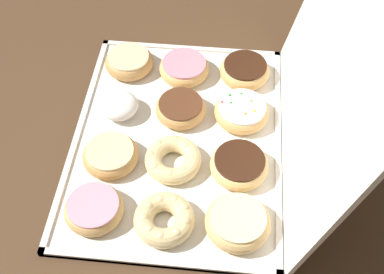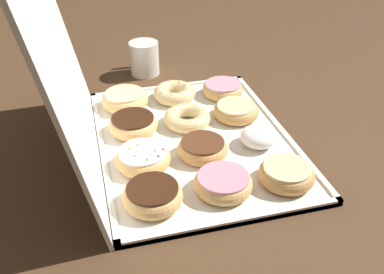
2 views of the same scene
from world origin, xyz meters
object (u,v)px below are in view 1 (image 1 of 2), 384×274
(pink_frosted_donut_3, at_px, (94,209))
(sprinkle_donut_9, at_px, (242,111))
(glazed_ring_donut_2, at_px, (111,155))
(powdered_filled_donut_1, at_px, (119,105))
(chocolate_frosted_donut_5, at_px, (178,108))
(donut_box, at_px, (177,140))
(glazed_ring_donut_0, at_px, (129,62))
(chocolate_frosted_donut_8, at_px, (245,70))
(cruller_donut_6, at_px, (171,159))
(cruller_donut_7, at_px, (165,219))
(chocolate_frosted_donut_10, at_px, (239,165))
(pink_frosted_donut_4, at_px, (184,68))
(glazed_ring_donut_11, at_px, (238,222))

(pink_frosted_donut_3, height_order, sprinkle_donut_9, sprinkle_donut_9)
(glazed_ring_donut_2, bearing_deg, powdered_filled_donut_1, -177.06)
(chocolate_frosted_donut_5, distance_m, sprinkle_donut_9, 0.13)
(donut_box, bearing_deg, glazed_ring_donut_0, -145.45)
(chocolate_frosted_donut_5, distance_m, chocolate_frosted_donut_8, 0.19)
(glazed_ring_donut_0, xyz_separation_m, cruller_donut_6, (0.26, 0.13, -0.00))
(glazed_ring_donut_2, xyz_separation_m, sprinkle_donut_9, (-0.14, 0.25, 0.00))
(chocolate_frosted_donut_5, height_order, cruller_donut_7, cruller_donut_7)
(chocolate_frosted_donut_5, relative_size, chocolate_frosted_donut_10, 0.94)
(powdered_filled_donut_1, xyz_separation_m, chocolate_frosted_donut_8, (-0.13, 0.26, -0.00))
(pink_frosted_donut_4, xyz_separation_m, glazed_ring_donut_11, (0.38, 0.14, 0.00))
(glazed_ring_donut_2, bearing_deg, glazed_ring_donut_11, 64.16)
(glazed_ring_donut_0, height_order, glazed_ring_donut_2, glazed_ring_donut_0)
(glazed_ring_donut_2, distance_m, cruller_donut_6, 0.12)
(glazed_ring_donut_2, height_order, chocolate_frosted_donut_5, chocolate_frosted_donut_5)
(sprinkle_donut_9, bearing_deg, powdered_filled_donut_1, -87.68)
(powdered_filled_donut_1, relative_size, glazed_ring_donut_2, 0.73)
(chocolate_frosted_donut_8, bearing_deg, chocolate_frosted_donut_5, -47.47)
(glazed_ring_donut_2, bearing_deg, donut_box, 118.86)
(powdered_filled_donut_1, height_order, cruller_donut_6, powdered_filled_donut_1)
(pink_frosted_donut_4, distance_m, chocolate_frosted_donut_5, 0.12)
(glazed_ring_donut_2, bearing_deg, cruller_donut_7, 44.17)
(pink_frosted_donut_4, height_order, glazed_ring_donut_11, glazed_ring_donut_11)
(cruller_donut_6, xyz_separation_m, glazed_ring_donut_11, (0.13, 0.14, 0.00))
(pink_frosted_donut_3, bearing_deg, glazed_ring_donut_11, 89.30)
(pink_frosted_donut_4, bearing_deg, pink_frosted_donut_3, -18.29)
(glazed_ring_donut_2, relative_size, pink_frosted_donut_3, 1.01)
(glazed_ring_donut_2, distance_m, sprinkle_donut_9, 0.29)
(cruller_donut_6, bearing_deg, sprinkle_donut_9, 135.72)
(chocolate_frosted_donut_5, bearing_deg, chocolate_frosted_donut_8, 132.53)
(pink_frosted_donut_3, relative_size, cruller_donut_7, 0.99)
(sprinkle_donut_9, bearing_deg, chocolate_frosted_donut_8, 178.85)
(pink_frosted_donut_4, xyz_separation_m, chocolate_frosted_donut_5, (0.12, 0.00, 0.00))
(pink_frosted_donut_3, relative_size, sprinkle_donut_9, 0.94)
(chocolate_frosted_donut_10, xyz_separation_m, glazed_ring_donut_11, (0.12, 0.00, 0.00))
(glazed_ring_donut_0, bearing_deg, glazed_ring_donut_2, 2.18)
(chocolate_frosted_donut_10, bearing_deg, pink_frosted_donut_3, -65.02)
(cruller_donut_6, distance_m, sprinkle_donut_9, 0.19)
(donut_box, bearing_deg, cruller_donut_7, 0.67)
(glazed_ring_donut_0, bearing_deg, pink_frosted_donut_4, 86.82)
(powdered_filled_donut_1, height_order, glazed_ring_donut_2, powdered_filled_donut_1)
(glazed_ring_donut_11, bearing_deg, pink_frosted_donut_3, -90.70)
(chocolate_frosted_donut_5, height_order, glazed_ring_donut_11, glazed_ring_donut_11)
(pink_frosted_donut_4, relative_size, chocolate_frosted_donut_10, 0.99)
(glazed_ring_donut_0, distance_m, glazed_ring_donut_11, 0.47)
(pink_frosted_donut_4, relative_size, cruller_donut_6, 1.02)
(cruller_donut_6, distance_m, cruller_donut_7, 0.13)
(powdered_filled_donut_1, bearing_deg, chocolate_frosted_donut_5, 93.24)
(cruller_donut_7, bearing_deg, pink_frosted_donut_4, -178.80)
(glazed_ring_donut_2, bearing_deg, chocolate_frosted_donut_10, 90.07)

